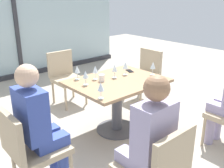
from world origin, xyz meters
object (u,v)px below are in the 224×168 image
object	(u,v)px
coffee_cup	(102,78)
wine_glass_4	(95,70)
chair_far_right	(145,72)
wine_glass_5	(115,68)
chair_near_window	(65,74)
person_side_end	(39,123)
person_front_left	(148,139)
wine_glass_0	(153,66)
wine_glass_1	(77,70)
wine_glass_2	(125,65)
cell_phone_on_table	(130,71)
chair_side_end	(30,146)
wine_glass_6	(85,75)
dining_table_main	(117,93)
wine_glass_3	(101,87)
chair_front_left	(157,167)

from	to	relation	value
coffee_cup	wine_glass_4	bearing A→B (deg)	95.83
chair_far_right	wine_glass_5	bearing A→B (deg)	-158.83
chair_near_window	person_side_end	world-z (taller)	person_side_end
chair_near_window	person_front_left	distance (m)	2.59
person_front_left	wine_glass_4	xyz separation A→B (m)	(0.55, 1.40, 0.16)
wine_glass_0	wine_glass_1	world-z (taller)	same
wine_glass_2	cell_phone_on_table	size ratio (longest dim) A/B	1.28
chair_side_end	wine_glass_6	world-z (taller)	wine_glass_6
chair_side_end	wine_glass_2	distance (m)	1.72
wine_glass_1	dining_table_main	bearing A→B (deg)	-45.67
chair_near_window	wine_glass_0	distance (m)	1.58
wine_glass_5	cell_phone_on_table	world-z (taller)	wine_glass_5
wine_glass_3	wine_glass_6	distance (m)	0.47
wine_glass_3	coffee_cup	distance (m)	0.57
dining_table_main	wine_glass_6	size ratio (longest dim) A/B	6.49
person_front_left	wine_glass_4	bearing A→B (deg)	68.36
wine_glass_3	coffee_cup	size ratio (longest dim) A/B	2.06
chair_far_right	wine_glass_1	xyz separation A→B (m)	(-1.48, -0.14, 0.37)
person_side_end	coffee_cup	distance (m)	1.18
chair_side_end	dining_table_main	bearing A→B (deg)	13.85
chair_front_left	wine_glass_1	distance (m)	1.75
person_front_left	wine_glass_2	distance (m)	1.63
wine_glass_2	wine_glass_3	world-z (taller)	same
person_side_end	wine_glass_1	world-z (taller)	person_side_end
wine_glass_3	wine_glass_4	bearing A→B (deg)	57.50
wine_glass_4	cell_phone_on_table	size ratio (longest dim) A/B	1.28
wine_glass_1	wine_glass_5	size ratio (longest dim) A/B	1.00
chair_side_end	chair_near_window	world-z (taller)	same
wine_glass_4	coffee_cup	world-z (taller)	wine_glass_4
wine_glass_5	coffee_cup	distance (m)	0.24
wine_glass_1	person_front_left	bearing A→B (deg)	-103.68
person_side_end	wine_glass_2	world-z (taller)	person_side_end
wine_glass_1	wine_glass_3	distance (m)	0.72
person_side_end	wine_glass_0	distance (m)	1.81
person_side_end	person_front_left	xyz separation A→B (m)	(0.53, -0.84, 0.00)
chair_front_left	wine_glass_4	bearing A→B (deg)	69.80
person_side_end	wine_glass_1	xyz separation A→B (m)	(0.91, 0.71, 0.16)
chair_side_end	wine_glass_1	bearing A→B (deg)	35.04
chair_far_right	chair_near_window	size ratio (longest dim) A/B	1.00
chair_side_end	chair_front_left	xyz separation A→B (m)	(0.64, -0.95, 0.00)
wine_glass_3	wine_glass_5	size ratio (longest dim) A/B	1.00
chair_near_window	wine_glass_0	size ratio (longest dim) A/B	4.70
chair_side_end	wine_glass_6	xyz separation A→B (m)	(0.97, 0.46, 0.37)
person_side_end	wine_glass_5	xyz separation A→B (m)	(1.32, 0.44, 0.16)
chair_front_left	wine_glass_0	size ratio (longest dim) A/B	4.70
chair_front_left	wine_glass_3	world-z (taller)	wine_glass_3
chair_far_right	wine_glass_2	distance (m)	1.03
chair_far_right	cell_phone_on_table	distance (m)	0.82
person_side_end	chair_front_left	bearing A→B (deg)	-60.87
person_front_left	cell_phone_on_table	distance (m)	1.78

